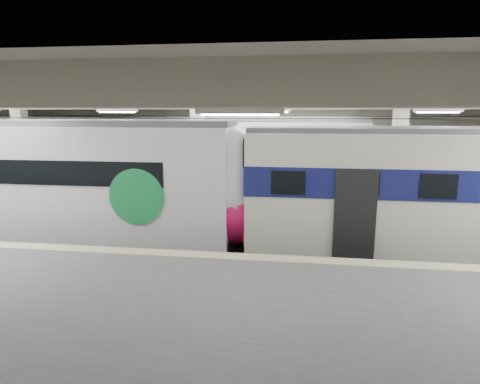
# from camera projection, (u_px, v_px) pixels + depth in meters

# --- Properties ---
(station_hall) EXTENTS (36.00, 24.00, 5.75)m
(station_hall) POSITION_uv_depth(u_px,v_px,m) (260.00, 170.00, 11.74)
(station_hall) COLOR black
(station_hall) RESTS_ON ground
(modern_emu) EXTENTS (14.44, 2.98, 4.63)m
(modern_emu) POSITION_uv_depth(u_px,v_px,m) (89.00, 186.00, 14.46)
(modern_emu) COLOR silver
(modern_emu) RESTS_ON ground
(older_rer) EXTENTS (13.45, 2.97, 4.44)m
(older_rer) POSITION_uv_depth(u_px,v_px,m) (455.00, 194.00, 12.79)
(older_rer) COLOR silver
(older_rer) RESTS_ON ground
(far_train) EXTENTS (14.62, 3.12, 4.63)m
(far_train) POSITION_uv_depth(u_px,v_px,m) (209.00, 164.00, 19.35)
(far_train) COLOR silver
(far_train) RESTS_ON ground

